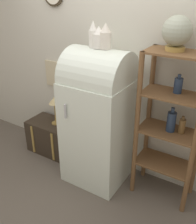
% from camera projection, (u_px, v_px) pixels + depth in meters
% --- Properties ---
extents(ground_plane, '(12.00, 12.00, 0.00)m').
position_uv_depth(ground_plane, '(89.00, 184.00, 3.11)').
color(ground_plane, '#60564C').
extents(wall_back, '(7.00, 0.09, 2.70)m').
position_uv_depth(wall_back, '(115.00, 61.00, 2.94)').
color(wall_back, beige).
rests_on(wall_back, ground_plane).
extents(refrigerator, '(0.67, 0.69, 1.57)m').
position_uv_depth(refrigerator, '(99.00, 115.00, 2.91)').
color(refrigerator, silver).
rests_on(refrigerator, ground_plane).
extents(suitcase_trunk, '(0.64, 0.39, 0.45)m').
position_uv_depth(suitcase_trunk, '(52.00, 137.00, 3.64)').
color(suitcase_trunk, '#33281E').
rests_on(suitcase_trunk, ground_plane).
extents(shelf_unit, '(0.63, 0.37, 1.60)m').
position_uv_depth(shelf_unit, '(171.00, 121.00, 2.60)').
color(shelf_unit, brown).
rests_on(shelf_unit, ground_plane).
extents(globe, '(0.26, 0.26, 0.30)m').
position_uv_depth(globe, '(177.00, 32.00, 2.26)').
color(globe, '#AD8942').
rests_on(globe, shelf_unit).
extents(vase_left, '(0.09, 0.09, 0.26)m').
position_uv_depth(vase_left, '(93.00, 35.00, 2.56)').
color(vase_left, white).
rests_on(vase_left, refrigerator).
extents(vase_center, '(0.11, 0.11, 0.21)m').
position_uv_depth(vase_center, '(99.00, 38.00, 2.53)').
color(vase_center, white).
rests_on(vase_center, refrigerator).
extents(vase_right, '(0.11, 0.11, 0.24)m').
position_uv_depth(vase_right, '(106.00, 37.00, 2.50)').
color(vase_right, silver).
rests_on(vase_right, refrigerator).
extents(desk_lamp, '(0.14, 0.14, 0.38)m').
position_uv_depth(desk_lamp, '(54.00, 103.00, 3.38)').
color(desk_lamp, '#AD8942').
rests_on(desk_lamp, suitcase_trunk).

